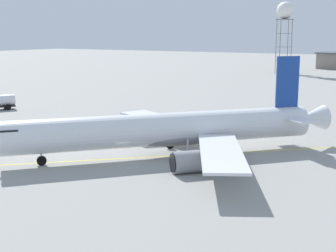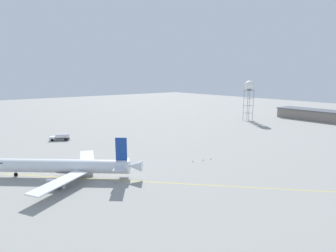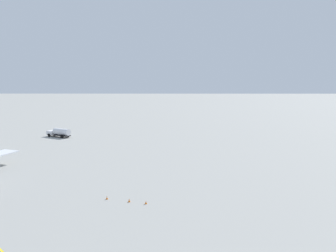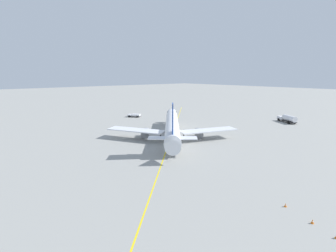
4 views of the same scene
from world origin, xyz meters
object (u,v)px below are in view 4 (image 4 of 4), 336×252
fuel_tanker_truck (288,119)px  safety_cone_near (286,205)px  pushback_tug_truck (134,115)px  safety_cone_mid (313,221)px  airliner_main (172,127)px

fuel_tanker_truck → safety_cone_near: size_ratio=15.72×
fuel_tanker_truck → safety_cone_near: (-25.43, 59.86, -1.28)m
pushback_tug_truck → safety_cone_mid: 80.42m
fuel_tanker_truck → safety_cone_mid: fuel_tanker_truck is taller
airliner_main → safety_cone_near: size_ratio=64.74×
pushback_tug_truck → safety_cone_near: pushback_tug_truck is taller
airliner_main → fuel_tanker_truck: (-12.63, -47.40, -1.55)m
airliner_main → pushback_tug_truck: (35.23, -9.22, -2.30)m
airliner_main → pushback_tug_truck: 36.49m
pushback_tug_truck → fuel_tanker_truck: size_ratio=0.64×
safety_cone_near → safety_cone_mid: 3.99m
fuel_tanker_truck → airliner_main: bearing=104.4°
pushback_tug_truck → fuel_tanker_truck: (-47.86, -38.18, 0.75)m
fuel_tanker_truck → safety_cone_near: fuel_tanker_truck is taller
fuel_tanker_truck → pushback_tug_truck: bearing=67.9°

